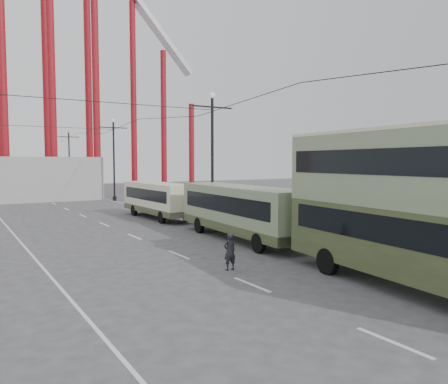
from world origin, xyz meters
TOP-DOWN VIEW (x-y plane):
  - ground at (0.00, 0.00)m, footprint 160.00×160.00m
  - road_markings at (-0.86, 19.70)m, footprint 12.52×120.00m
  - lamp_post_mid at (5.60, 18.00)m, footprint 3.20×0.44m
  - lamp_post_far at (5.60, 40.00)m, footprint 3.20×0.44m
  - lamp_post_distant at (5.60, 62.00)m, footprint 3.20×0.44m
  - roller_coaster at (-2.49, 56.89)m, footprint 52.95×5.00m
  - double_decker_bus at (3.30, 0.55)m, footprint 3.69×10.73m
  - single_decker_green at (3.88, 11.88)m, footprint 3.22×10.97m
  - single_decker_cream at (3.65, 23.15)m, footprint 2.41×9.01m
  - pedestrian at (-0.52, 6.22)m, footprint 0.60×0.41m

SIDE VIEW (x-z plane):
  - ground at x=0.00m, z-range 0.00..0.00m
  - road_markings at x=-0.86m, z-range 0.00..0.01m
  - pedestrian at x=-0.52m, z-range 0.00..1.58m
  - single_decker_cream at x=3.65m, z-range 0.18..2.97m
  - single_decker_green at x=3.88m, z-range 0.20..3.26m
  - double_decker_bus at x=3.30m, z-range 0.34..5.99m
  - lamp_post_mid at x=5.60m, z-range 0.02..9.34m
  - lamp_post_far at x=5.60m, z-range 0.02..9.34m
  - lamp_post_distant at x=5.60m, z-range 0.02..9.34m
  - roller_coaster at x=-2.49m, z-range -4.82..50.66m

